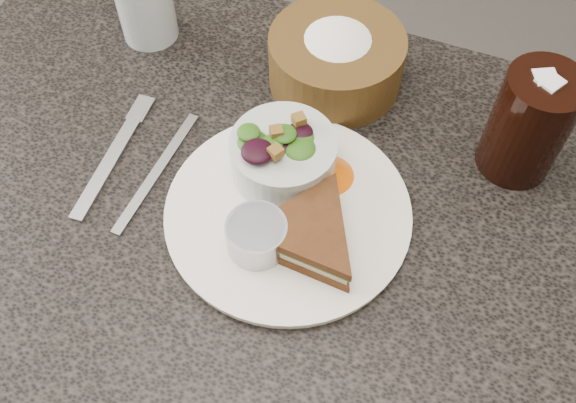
% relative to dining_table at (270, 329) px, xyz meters
% --- Properties ---
extents(floor, '(6.00, 6.00, 0.00)m').
position_rel_dining_table_xyz_m(floor, '(0.00, 0.00, -0.38)').
color(floor, '#3F3D3B').
rests_on(floor, ground).
extents(dining_table, '(1.00, 0.70, 0.75)m').
position_rel_dining_table_xyz_m(dining_table, '(0.00, 0.00, 0.00)').
color(dining_table, black).
rests_on(dining_table, floor).
extents(dinner_plate, '(0.28, 0.28, 0.01)m').
position_rel_dining_table_xyz_m(dinner_plate, '(0.03, 0.00, 0.38)').
color(dinner_plate, white).
rests_on(dinner_plate, dining_table).
extents(sandwich, '(0.16, 0.16, 0.04)m').
position_rel_dining_table_xyz_m(sandwich, '(0.07, -0.03, 0.41)').
color(sandwich, '#4C2A15').
rests_on(sandwich, dinner_plate).
extents(salad_bowl, '(0.13, 0.13, 0.07)m').
position_rel_dining_table_xyz_m(salad_bowl, '(0.01, 0.05, 0.42)').
color(salad_bowl, '#B5C2BD').
rests_on(salad_bowl, dinner_plate).
extents(dressing_ramekin, '(0.08, 0.08, 0.04)m').
position_rel_dining_table_xyz_m(dressing_ramekin, '(0.02, -0.06, 0.41)').
color(dressing_ramekin, '#9C9FA3').
rests_on(dressing_ramekin, dinner_plate).
extents(orange_wedge, '(0.08, 0.08, 0.03)m').
position_rel_dining_table_xyz_m(orange_wedge, '(0.06, 0.06, 0.40)').
color(orange_wedge, '#FA6306').
rests_on(orange_wedge, dinner_plate).
extents(fork, '(0.03, 0.18, 0.00)m').
position_rel_dining_table_xyz_m(fork, '(-0.20, -0.01, 0.38)').
color(fork, '#AEB0B3').
rests_on(fork, dining_table).
extents(knife, '(0.02, 0.19, 0.00)m').
position_rel_dining_table_xyz_m(knife, '(-0.14, -0.00, 0.38)').
color(knife, '#939494').
rests_on(knife, dining_table).
extents(bread_basket, '(0.23, 0.23, 0.10)m').
position_rel_dining_table_xyz_m(bread_basket, '(0.01, 0.22, 0.42)').
color(bread_basket, '#4A3718').
rests_on(bread_basket, dining_table).
extents(cola_glass, '(0.10, 0.10, 0.15)m').
position_rel_dining_table_xyz_m(cola_glass, '(0.26, 0.18, 0.45)').
color(cola_glass, black).
rests_on(cola_glass, dining_table).
extents(water_glass, '(0.10, 0.10, 0.12)m').
position_rel_dining_table_xyz_m(water_glass, '(-0.26, 0.21, 0.43)').
color(water_glass, silver).
rests_on(water_glass, dining_table).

